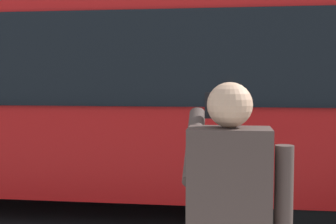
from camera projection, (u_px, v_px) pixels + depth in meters
The scene contains 2 objects.
ground_plane at pixel (200, 208), 6.64m from camera, with size 60.00×60.00×0.00m, color #232326.
red_bus at pixel (78, 91), 6.66m from camera, with size 9.05×2.54×3.08m.
Camera 1 is at (-0.40, 6.53, 1.86)m, focal length 49.09 mm.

